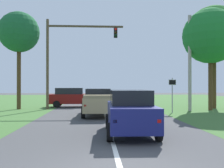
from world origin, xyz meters
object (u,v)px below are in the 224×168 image
object	(u,v)px
keep_moving_sign	(172,91)
oak_tree_right	(210,36)
crossing_suv_far	(71,97)
utility_pole_right	(190,63)
pickup_truck_lead	(98,102)
traffic_light	(67,51)
extra_tree_2	(214,34)
extra_tree_1	(19,33)
red_suv_near	(130,111)

from	to	relation	value
keep_moving_sign	oak_tree_right	size ratio (longest dim) A/B	0.31
keep_moving_sign	crossing_suv_far	world-z (taller)	keep_moving_sign
utility_pole_right	oak_tree_right	bearing A→B (deg)	11.86
pickup_truck_lead	traffic_light	distance (m)	7.21
extra_tree_2	extra_tree_1	bearing A→B (deg)	179.19
red_suv_near	oak_tree_right	distance (m)	14.44
traffic_light	extra_tree_2	xyz separation A→B (m)	(13.59, -0.02, 1.63)
pickup_truck_lead	oak_tree_right	size ratio (longest dim) A/B	0.63
pickup_truck_lead	traffic_light	bearing A→B (deg)	118.90
keep_moving_sign	utility_pole_right	world-z (taller)	utility_pole_right
red_suv_near	utility_pole_right	distance (m)	12.31
oak_tree_right	utility_pole_right	xyz separation A→B (m)	(-1.96, -0.41, -2.36)
crossing_suv_far	extra_tree_1	world-z (taller)	extra_tree_1
red_suv_near	oak_tree_right	world-z (taller)	oak_tree_right
red_suv_near	utility_pole_right	world-z (taller)	utility_pole_right
traffic_light	utility_pole_right	world-z (taller)	traffic_light
utility_pole_right	extra_tree_1	distance (m)	15.26
traffic_light	keep_moving_sign	size ratio (longest dim) A/B	2.96
oak_tree_right	extra_tree_1	bearing A→B (deg)	173.42
keep_moving_sign	crossing_suv_far	distance (m)	10.49
keep_moving_sign	oak_tree_right	distance (m)	6.34
extra_tree_2	red_suv_near	bearing A→B (deg)	-127.63
traffic_light	extra_tree_2	bearing A→B (deg)	-0.07
keep_moving_sign	extra_tree_1	world-z (taller)	extra_tree_1
traffic_light	utility_pole_right	size ratio (longest dim) A/B	1.00
oak_tree_right	utility_pole_right	world-z (taller)	oak_tree_right
crossing_suv_far	traffic_light	bearing A→B (deg)	-93.39
traffic_light	oak_tree_right	xyz separation A→B (m)	(12.48, -1.70, 1.12)
red_suv_near	extra_tree_2	xyz separation A→B (m)	(9.41, 12.20, 5.88)
crossing_suv_far	utility_pole_right	size ratio (longest dim) A/B	0.55
pickup_truck_lead	oak_tree_right	xyz separation A→B (m)	(9.67, 3.38, 5.39)
oak_tree_right	crossing_suv_far	distance (m)	14.13
pickup_truck_lead	traffic_light	world-z (taller)	traffic_light
red_suv_near	crossing_suv_far	bearing A→B (deg)	105.20
extra_tree_2	pickup_truck_lead	bearing A→B (deg)	-154.83
red_suv_near	keep_moving_sign	world-z (taller)	keep_moving_sign
extra_tree_1	red_suv_near	bearing A→B (deg)	-55.81
traffic_light	pickup_truck_lead	bearing A→B (deg)	-61.10
crossing_suv_far	utility_pole_right	world-z (taller)	utility_pole_right
red_suv_near	pickup_truck_lead	bearing A→B (deg)	100.89
oak_tree_right	extra_tree_2	world-z (taller)	extra_tree_2
utility_pole_right	crossing_suv_far	bearing A→B (deg)	155.61
extra_tree_1	pickup_truck_lead	bearing A→B (deg)	-36.88
traffic_light	crossing_suv_far	xyz separation A→B (m)	(0.15, 2.59, -4.29)
pickup_truck_lead	utility_pole_right	xyz separation A→B (m)	(7.72, 2.97, 3.03)
extra_tree_1	extra_tree_2	bearing A→B (deg)	-0.81
traffic_light	oak_tree_right	distance (m)	12.65
oak_tree_right	crossing_suv_far	world-z (taller)	oak_tree_right
oak_tree_right	extra_tree_1	xyz separation A→B (m)	(-16.77, 1.93, 0.50)
pickup_truck_lead	crossing_suv_far	bearing A→B (deg)	109.06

